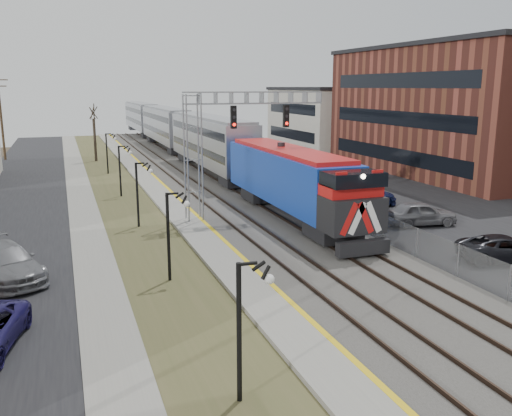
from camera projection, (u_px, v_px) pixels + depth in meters
name	position (u px, v px, depth m)	size (l,w,h in m)	color
street_west	(14.00, 212.00, 37.13)	(7.00, 120.00, 0.04)	black
sidewalk	(83.00, 207.00, 38.60)	(2.00, 120.00, 0.08)	gray
grass_median	(126.00, 204.00, 39.59)	(4.00, 120.00, 0.06)	#444726
platform	(166.00, 200.00, 40.56)	(2.00, 120.00, 0.24)	gray
ballast_bed	(230.00, 196.00, 42.21)	(8.00, 120.00, 0.20)	#595651
parking_lot	(365.00, 188.00, 46.17)	(16.00, 120.00, 0.04)	black
platform_edge	(178.00, 198.00, 40.82)	(0.24, 120.00, 0.01)	gold
track_near	(205.00, 195.00, 41.51)	(1.58, 120.00, 0.15)	#2D2119
track_far	(248.00, 193.00, 42.66)	(1.58, 120.00, 0.15)	#2D2119
train	(178.00, 132.00, 66.92)	(3.00, 85.85, 5.33)	#153BAB
signal_gantry	(220.00, 133.00, 33.65)	(9.00, 1.07, 8.15)	gray
lampposts	(167.00, 236.00, 23.81)	(0.14, 62.14, 4.00)	black
fence	(280.00, 184.00, 43.43)	(0.04, 120.00, 1.60)	gray
car_lot_c	(506.00, 249.00, 26.52)	(2.12, 4.60, 1.28)	black
car_lot_d	(360.00, 195.00, 39.29)	(2.11, 5.20, 1.51)	navy
car_lot_e	(420.00, 214.00, 33.44)	(1.76, 4.38, 1.49)	slate
car_lot_f	(318.00, 187.00, 42.81)	(1.36, 3.89, 1.28)	#0D4520
car_street_b	(5.00, 263.00, 23.95)	(2.21, 5.43, 1.58)	slate
car_lot_g	(281.00, 160.00, 57.83)	(2.16, 5.31, 1.54)	white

